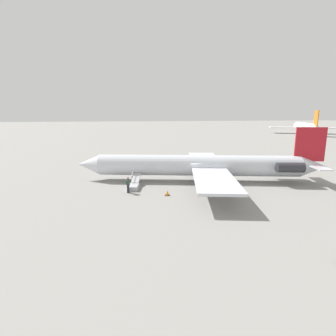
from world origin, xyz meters
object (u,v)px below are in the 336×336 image
Objects in this scene: airplane_main at (206,165)px; airplane_far_center at (305,127)px; passenger at (128,184)px; boarding_stairs at (134,185)px.

airplane_main is 0.83× the size of airplane_far_center.
passenger is (9.91, 3.09, -1.03)m from airplane_main.
airplane_far_center is at bearing -120.77° from airplane_main.
passenger is at bearing 169.62° from boarding_stairs.
airplane_main is 101.87m from airplane_far_center.
airplane_far_center is at bearing -33.18° from passenger.
airplane_far_center is 111.25m from passenger.
airplane_main is at bearing 161.76° from airplane_far_center.
airplane_far_center is (-73.12, -70.92, 0.92)m from airplane_main.
boarding_stairs is (9.15, 1.50, -1.66)m from airplane_main.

